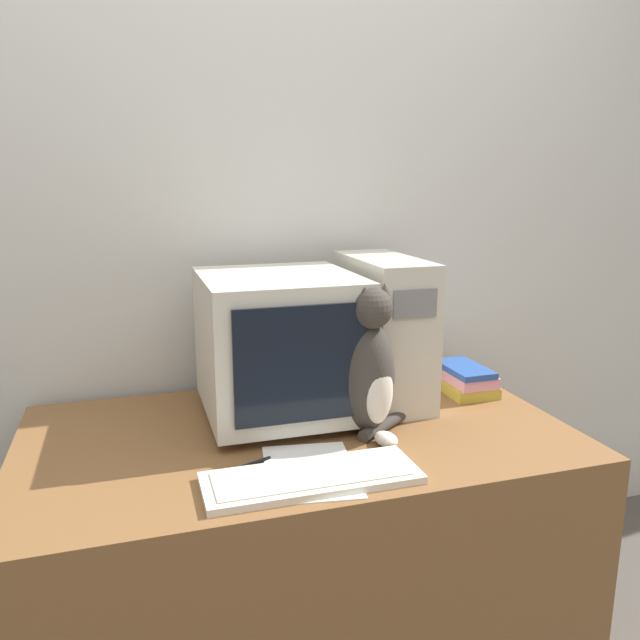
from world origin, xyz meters
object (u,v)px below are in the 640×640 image
object	(u,v)px
keyboard	(312,478)
pen	(247,465)
crt_monitor	(279,344)
computer_tower	(383,329)
cat	(367,370)
book_stack	(467,380)

from	to	relation	value
keyboard	pen	world-z (taller)	keyboard
crt_monitor	keyboard	size ratio (longest dim) A/B	0.94
computer_tower	cat	distance (m)	0.29
book_stack	computer_tower	bearing A→B (deg)	170.73
crt_monitor	computer_tower	size ratio (longest dim) A/B	1.06
cat	pen	size ratio (longest dim) A/B	3.29
crt_monitor	cat	bearing A→B (deg)	-45.69
pen	computer_tower	bearing A→B (deg)	35.70
pen	cat	bearing A→B (deg)	17.70
cat	keyboard	bearing A→B (deg)	-146.22
keyboard	pen	xyz separation A→B (m)	(-0.13, 0.12, -0.01)
computer_tower	pen	world-z (taller)	computer_tower
computer_tower	book_stack	bearing A→B (deg)	-9.27
crt_monitor	cat	xyz separation A→B (m)	(0.19, -0.20, -0.04)
computer_tower	keyboard	bearing A→B (deg)	-128.06
book_stack	pen	size ratio (longest dim) A/B	1.66
keyboard	book_stack	size ratio (longest dim) A/B	2.39
crt_monitor	cat	size ratio (longest dim) A/B	1.14
computer_tower	keyboard	size ratio (longest dim) A/B	0.89
book_stack	pen	xyz separation A→B (m)	(-0.77, -0.31, -0.04)
crt_monitor	pen	bearing A→B (deg)	-116.94
computer_tower	book_stack	distance (m)	0.33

